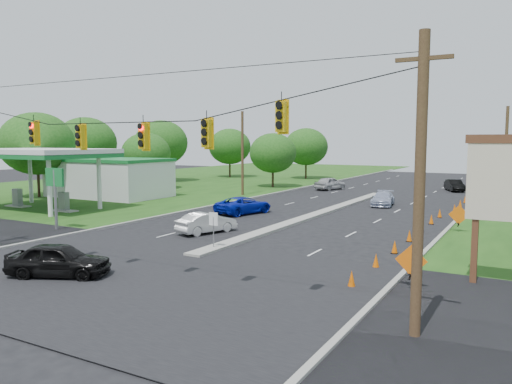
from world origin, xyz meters
The scene contains 41 objects.
ground centered at (0.00, 0.00, 0.00)m, with size 160.00×160.00×0.00m, color black.
grass_left centered at (-30.00, 20.00, 0.00)m, with size 40.00×160.00×0.06m, color #1E4714.
cross_street centered at (0.00, 0.00, 0.00)m, with size 160.00×14.00×0.02m, color black.
curb_left centered at (-10.10, 30.00, 0.00)m, with size 0.25×110.00×0.16m, color gray.
curb_right centered at (10.10, 30.00, 0.00)m, with size 0.25×110.00×0.16m, color gray.
median centered at (0.00, 21.00, 0.00)m, with size 1.00×34.00×0.18m, color gray.
median_sign centered at (0.00, 6.00, 1.46)m, with size 0.55×0.06×2.05m.
signal_span centered at (-0.05, -1.00, 4.97)m, with size 25.60×0.32×9.00m.
utility_pole_far_left centered at (-12.50, 30.00, 4.50)m, with size 0.28×0.28×9.00m, color #422D1C.
utility_pole_far_right centered at (12.50, 35.00, 4.50)m, with size 0.28×0.28×9.00m, color #422D1C.
gas_station centered at (-23.64, 20.24, 2.58)m, with size 18.40×19.70×5.20m.
cone_0 centered at (8.70, 3.00, 0.35)m, with size 0.32×0.32×0.70m, color #E15B04.
cone_1 centered at (8.70, 6.50, 0.35)m, with size 0.32×0.32×0.70m, color #E15B04.
cone_2 centered at (8.70, 10.00, 0.35)m, with size 0.32×0.32×0.70m, color #E15B04.
cone_3 centered at (8.70, 13.50, 0.35)m, with size 0.32×0.32×0.70m, color #E15B04.
cone_4 centered at (8.70, 17.00, 0.35)m, with size 0.32×0.32×0.70m, color #E15B04.
cone_5 centered at (8.70, 20.50, 0.35)m, with size 0.32×0.32×0.70m, color #E15B04.
cone_6 centered at (8.70, 24.00, 0.35)m, with size 0.32×0.32×0.70m, color #E15B04.
cone_7 centered at (9.30, 27.50, 0.35)m, with size 0.32×0.32×0.70m, color #E15B04.
cone_8 centered at (9.30, 31.00, 0.35)m, with size 0.32×0.32×0.70m, color #E15B04.
cone_9 centered at (9.30, 34.50, 0.35)m, with size 0.32×0.32×0.70m, color #E15B04.
cone_10 centered at (9.30, 38.00, 0.35)m, with size 0.32×0.32×0.70m, color #E15B04.
cone_11 centered at (9.30, 41.50, 0.35)m, with size 0.32×0.32×0.70m, color #E15B04.
cone_12 centered at (9.30, 45.00, 0.35)m, with size 0.32×0.32×0.70m, color #E15B04.
cone_13 centered at (9.30, 48.50, 0.35)m, with size 0.32×0.32×0.70m, color #E15B04.
work_sign_0 centered at (10.80, 4.00, 1.09)m, with size 1.27×0.58×1.37m.
work_sign_1 centered at (10.80, 18.00, 1.09)m, with size 1.27×0.58×1.37m.
work_sign_2 centered at (10.80, 32.00, 1.09)m, with size 1.27×0.58×1.37m.
tree_1 centered at (-30.00, 18.00, 5.58)m, with size 7.56×7.56×8.82m.
tree_2 centered at (-26.00, 30.00, 4.34)m, with size 5.88×5.88×6.86m.
tree_3 centered at (-32.00, 40.00, 5.58)m, with size 7.56×7.56×8.82m.
tree_4 centered at (-28.00, 52.00, 4.96)m, with size 6.72×6.72×7.84m.
tree_5 centered at (-14.00, 40.00, 4.34)m, with size 5.88×5.88×6.86m.
tree_6 centered at (-16.00, 55.00, 4.96)m, with size 6.72×6.72×7.84m.
tree_14 centered at (-34.00, 28.00, 5.58)m, with size 7.56×7.56×8.82m.
black_sedan centered at (-2.88, -1.67, 0.74)m, with size 1.76×4.36×1.49m, color black.
white_sedan centered at (-3.23, 9.98, 0.66)m, with size 1.40×4.02×1.32m, color #BCBCBC.
blue_pickup centered at (-5.50, 18.42, 0.69)m, with size 2.30×4.99×1.39m, color #0718A9.
silver_car_far centered at (2.99, 28.94, 0.64)m, with size 1.80×4.42×1.28m, color #9AA4BF.
silver_car_oncoming centered at (-6.52, 40.53, 0.77)m, with size 1.82×4.53×1.54m, color #AEAEB0.
dark_car_receding centered at (6.80, 45.94, 0.69)m, with size 1.45×4.17×1.37m, color black.
Camera 1 is at (14.90, -15.92, 5.88)m, focal length 35.00 mm.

